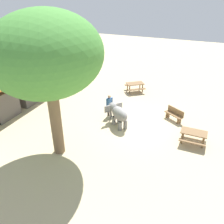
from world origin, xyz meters
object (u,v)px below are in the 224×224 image
market_stall_red (45,78)px  wooden_bench (174,114)px  picnic_table_near (135,85)px  picnic_table_far (194,135)px  market_stall_green (24,89)px  person_handler (109,104)px  shade_tree_main (47,55)px  elephant (118,113)px

market_stall_red → wooden_bench: bearing=-94.6°
wooden_bench → picnic_table_near: 5.57m
picnic_table_far → market_stall_red: market_stall_red is taller
market_stall_green → market_stall_red: 2.60m
person_handler → wooden_bench: size_ratio=1.16×
person_handler → market_stall_red: (2.06, 7.13, 0.19)m
shade_tree_main → wooden_bench: 9.63m
person_handler → picnic_table_near: 4.94m
wooden_bench → market_stall_red: market_stall_red is taller
wooden_bench → picnic_table_near: bearing=-10.0°
picnic_table_far → market_stall_green: size_ratio=0.60×
person_handler → picnic_table_far: bearing=31.7°
person_handler → market_stall_green: bearing=-132.6°
elephant → wooden_bench: (2.14, -3.41, -0.42)m
picnic_table_near → market_stall_red: size_ratio=0.83×
elephant → market_stall_red: bearing=17.6°
person_handler → picnic_table_near: bearing=128.7°
wooden_bench → market_stall_red: size_ratio=0.55×
person_handler → shade_tree_main: 6.85m
shade_tree_main → market_stall_green: (4.43, 6.14, -4.42)m
shade_tree_main → market_stall_red: shade_tree_main is taller
shade_tree_main → wooden_bench: shade_tree_main is taller
wooden_bench → picnic_table_near: (3.78, 4.09, 0.12)m
shade_tree_main → market_stall_red: (7.03, 6.14, -4.42)m
elephant → market_stall_red: (3.07, 8.18, 0.25)m
picnic_table_near → market_stall_red: market_stall_red is taller
wooden_bench → picnic_table_far: size_ratio=0.92×
elephant → picnic_table_near: (5.92, 0.67, -0.31)m
picnic_table_far → market_stall_red: 13.50m
shade_tree_main → market_stall_green: size_ratio=3.03×
market_stall_green → wooden_bench: bearing=-81.8°
shade_tree_main → picnic_table_near: bearing=-7.9°
market_stall_green → market_stall_red: size_ratio=1.00×
picnic_table_near → elephant: bearing=-120.6°
elephant → wooden_bench: size_ratio=1.37×
picnic_table_near → market_stall_green: size_ratio=0.83×
person_handler → market_stall_green: (-0.54, 7.13, 0.19)m
shade_tree_main → picnic_table_far: (3.77, -6.95, -4.97)m
person_handler → market_stall_red: size_ratio=0.64×
shade_tree_main → picnic_table_far: shade_tree_main is taller
person_handler → market_stall_green: market_stall_green is taller
picnic_table_near → wooden_bench: bearing=-79.9°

